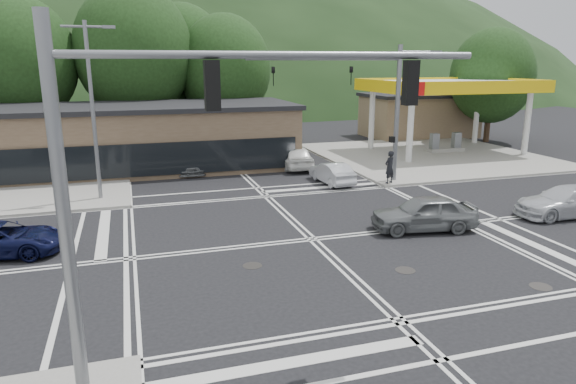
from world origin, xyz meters
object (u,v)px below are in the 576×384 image
object	(u,v)px
car_silver_east	(566,201)
pedestrian	(389,167)
car_queue_a	(332,173)
car_blue_west	(1,239)
car_queue_b	(295,156)
car_grey_center	(424,213)
car_northbound	(189,162)

from	to	relation	value
car_silver_east	pedestrian	world-z (taller)	pedestrian
car_queue_a	pedestrian	distance (m)	3.37
car_blue_west	car_queue_a	size ratio (longest dim) A/B	1.16
car_queue_b	pedestrian	distance (m)	7.47
car_queue_a	car_blue_west	bearing A→B (deg)	20.28
car_grey_center	pedestrian	size ratio (longest dim) A/B	2.35
car_grey_center	car_northbound	world-z (taller)	car_grey_center
car_queue_a	car_queue_b	world-z (taller)	car_queue_b
car_blue_west	car_grey_center	size ratio (longest dim) A/B	1.00
car_blue_west	pedestrian	xyz separation A→B (m)	(19.23, 5.65, 0.48)
car_queue_a	car_grey_center	bearing A→B (deg)	89.33
car_blue_west	car_queue_b	xyz separation A→B (m)	(15.55, 12.15, 0.18)
car_silver_east	car_queue_a	bearing A→B (deg)	-135.31
car_northbound	car_blue_west	bearing A→B (deg)	-122.46
car_queue_a	pedestrian	bearing A→B (deg)	149.81
car_queue_b	car_blue_west	bearing A→B (deg)	43.86
car_blue_west	car_grey_center	xyz separation A→B (m)	(16.70, -2.15, 0.14)
car_blue_west	car_queue_a	distance (m)	17.75
car_grey_center	pedestrian	bearing A→B (deg)	171.89
car_grey_center	pedestrian	world-z (taller)	pedestrian
car_queue_b	car_silver_east	bearing A→B (deg)	126.75
car_blue_west	car_queue_b	size ratio (longest dim) A/B	0.95
car_silver_east	car_queue_a	size ratio (longest dim) A/B	1.26
car_silver_east	car_queue_b	world-z (taller)	car_queue_b
car_grey_center	car_queue_a	world-z (taller)	car_grey_center
car_grey_center	pedestrian	xyz separation A→B (m)	(2.52, 7.80, 0.34)
pedestrian	car_blue_west	bearing A→B (deg)	-7.64
car_northbound	pedestrian	size ratio (longest dim) A/B	2.33
car_blue_west	car_queue_a	xyz separation A→B (m)	(16.25, 7.15, 0.02)
car_queue_b	car_northbound	bearing A→B (deg)	-1.39
car_silver_east	car_blue_west	bearing A→B (deg)	-90.84
car_grey_center	car_blue_west	bearing A→B (deg)	-87.53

